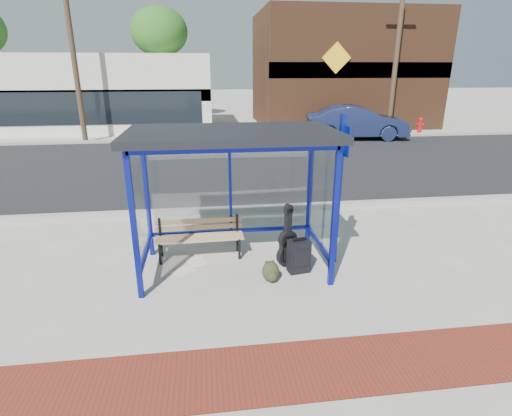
{
  "coord_description": "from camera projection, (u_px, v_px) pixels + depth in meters",
  "views": [
    {
      "loc": [
        -0.43,
        -6.27,
        3.34
      ],
      "look_at": [
        0.4,
        0.2,
        1.04
      ],
      "focal_mm": 28.0,
      "sensor_mm": 36.0,
      "label": 1
    }
  ],
  "objects": [
    {
      "name": "brick_paver_strip",
      "position": [
        252.0,
        374.0,
        4.6
      ],
      "size": [
        60.0,
        1.0,
        0.01
      ],
      "primitive_type": "cube",
      "color": "maroon",
      "rests_on": "ground"
    },
    {
      "name": "curb_far",
      "position": [
        213.0,
        139.0,
        19.26
      ],
      "size": [
        60.0,
        0.25,
        0.12
      ],
      "primitive_type": "cube",
      "color": "gray",
      "rests_on": "ground"
    },
    {
      "name": "curb_near",
      "position": [
        225.0,
        210.0,
        9.73
      ],
      "size": [
        60.0,
        0.25,
        0.12
      ],
      "primitive_type": "cube",
      "color": "gray",
      "rests_on": "ground"
    },
    {
      "name": "tree_mid",
      "position": [
        159.0,
        32.0,
        25.42
      ],
      "size": [
        3.6,
        3.6,
        7.03
      ],
      "color": "#4C3826",
      "rests_on": "ground"
    },
    {
      "name": "guitar_bag",
      "position": [
        287.0,
        245.0,
        7.01
      ],
      "size": [
        0.41,
        0.26,
        1.09
      ],
      "rotation": [
        0.0,
        0.0,
        0.41
      ],
      "color": "black",
      "rests_on": "ground"
    },
    {
      "name": "street_asphalt",
      "position": [
        217.0,
        165.0,
        14.51
      ],
      "size": [
        60.0,
        10.0,
        0.0
      ],
      "primitive_type": "cube",
      "color": "black",
      "rests_on": "ground"
    },
    {
      "name": "newspaper_b",
      "position": [
        184.0,
        271.0,
        6.92
      ],
      "size": [
        0.47,
        0.47,
        0.01
      ],
      "primitive_type": "cube",
      "rotation": [
        0.0,
        0.0,
        0.74
      ],
      "color": "white",
      "rests_on": "ground"
    },
    {
      "name": "utility_pole_east",
      "position": [
        397.0,
        51.0,
        19.28
      ],
      "size": [
        1.6,
        0.24,
        8.0
      ],
      "color": "#4C3826",
      "rests_on": "ground"
    },
    {
      "name": "suitcase",
      "position": [
        299.0,
        256.0,
        6.82
      ],
      "size": [
        0.4,
        0.29,
        0.63
      ],
      "rotation": [
        0.0,
        0.0,
        0.17
      ],
      "color": "black",
      "rests_on": "ground"
    },
    {
      "name": "fire_hydrant",
      "position": [
        420.0,
        124.0,
        21.5
      ],
      "size": [
        0.37,
        0.24,
        0.82
      ],
      "rotation": [
        0.0,
        0.0,
        -0.39
      ],
      "color": "red",
      "rests_on": "ground"
    },
    {
      "name": "parked_car",
      "position": [
        356.0,
        122.0,
        19.47
      ],
      "size": [
        5.04,
        2.31,
        1.6
      ],
      "primitive_type": "imported",
      "rotation": [
        0.0,
        0.0,
        1.44
      ],
      "color": "#1B244C",
      "rests_on": "ground"
    },
    {
      "name": "backpack",
      "position": [
        271.0,
        272.0,
        6.56
      ],
      "size": [
        0.31,
        0.28,
        0.35
      ],
      "rotation": [
        0.0,
        0.0,
        0.09
      ],
      "color": "#282A17",
      "rests_on": "ground"
    },
    {
      "name": "newspaper_a",
      "position": [
        196.0,
        262.0,
        7.23
      ],
      "size": [
        0.4,
        0.43,
        0.01
      ],
      "primitive_type": "cube",
      "rotation": [
        0.0,
        0.0,
        -1.0
      ],
      "color": "white",
      "rests_on": "ground"
    },
    {
      "name": "storefront_white",
      "position": [
        47.0,
        93.0,
        22.09
      ],
      "size": [
        18.0,
        6.04,
        4.0
      ],
      "color": "silver",
      "rests_on": "ground"
    },
    {
      "name": "storefront_brown",
      "position": [
        341.0,
        70.0,
        24.23
      ],
      "size": [
        10.0,
        7.08,
        6.4
      ],
      "color": "#59331E",
      "rests_on": "ground"
    },
    {
      "name": "utility_pole_west",
      "position": [
        73.0,
        49.0,
        17.47
      ],
      "size": [
        1.6,
        0.24,
        8.0
      ],
      "color": "#4C3826",
      "rests_on": "ground"
    },
    {
      "name": "ground",
      "position": [
        235.0,
        268.0,
        7.03
      ],
      "size": [
        120.0,
        120.0,
        0.0
      ],
      "primitive_type": "plane",
      "color": "#B2ADA0",
      "rests_on": "ground"
    },
    {
      "name": "newspaper_c",
      "position": [
        197.0,
        261.0,
        7.28
      ],
      "size": [
        0.41,
        0.46,
        0.01
      ],
      "primitive_type": "cube",
      "rotation": [
        0.0,
        0.0,
        1.85
      ],
      "color": "white",
      "rests_on": "ground"
    },
    {
      "name": "far_sidewalk",
      "position": [
        212.0,
        134.0,
        21.06
      ],
      "size": [
        60.0,
        4.0,
        0.01
      ],
      "primitive_type": "cube",
      "color": "#B2ADA0",
      "rests_on": "ground"
    },
    {
      "name": "sign_post",
      "position": [
        339.0,
        183.0,
        6.78
      ],
      "size": [
        0.13,
        0.33,
        2.64
      ],
      "rotation": [
        0.0,
        0.0,
        0.17
      ],
      "color": "navy",
      "rests_on": "ground"
    },
    {
      "name": "bench",
      "position": [
        199.0,
        235.0,
        7.34
      ],
      "size": [
        1.61,
        0.43,
        0.76
      ],
      "rotation": [
        0.0,
        0.0,
        0.02
      ],
      "color": "black",
      "rests_on": "ground"
    },
    {
      "name": "bus_shelter",
      "position": [
        232.0,
        151.0,
        6.41
      ],
      "size": [
        3.3,
        1.8,
        2.42
      ],
      "color": "navy",
      "rests_on": "ground"
    },
    {
      "name": "tree_right",
      "position": [
        390.0,
        35.0,
        27.3
      ],
      "size": [
        3.6,
        3.6,
        7.03
      ],
      "color": "#4C3826",
      "rests_on": "ground"
    }
  ]
}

